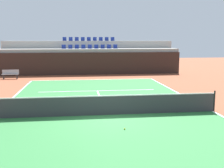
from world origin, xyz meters
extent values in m
plane|color=brown|center=(0.00, 0.00, 0.00)|extent=(80.00, 80.00, 0.00)
cube|color=#2D7238|center=(0.00, 0.00, 0.01)|extent=(11.00, 24.00, 0.01)
cube|color=white|center=(0.00, 11.95, 0.01)|extent=(11.00, 0.10, 0.00)
cube|color=white|center=(5.45, 0.00, 0.01)|extent=(0.10, 24.00, 0.00)
cube|color=white|center=(0.00, 6.40, 0.01)|extent=(8.26, 0.10, 0.00)
cube|color=white|center=(0.00, 3.20, 0.01)|extent=(0.10, 6.40, 0.00)
cube|color=black|center=(0.00, 15.75, 1.15)|extent=(19.06, 0.30, 2.30)
cube|color=#9E9E99|center=(0.00, 17.10, 1.33)|extent=(19.06, 2.40, 2.65)
cube|color=#9E9E99|center=(0.00, 19.50, 1.74)|extent=(19.06, 2.40, 3.47)
cube|color=navy|center=(-2.80, 17.10, 2.67)|extent=(0.44, 0.44, 0.04)
cube|color=navy|center=(-2.80, 17.30, 2.89)|extent=(0.44, 0.04, 0.40)
cube|color=navy|center=(-2.10, 17.10, 2.67)|extent=(0.44, 0.44, 0.04)
cube|color=navy|center=(-2.10, 17.30, 2.89)|extent=(0.44, 0.04, 0.40)
cube|color=navy|center=(-1.40, 17.10, 2.67)|extent=(0.44, 0.44, 0.04)
cube|color=navy|center=(-1.40, 17.30, 2.89)|extent=(0.44, 0.04, 0.40)
cube|color=navy|center=(-0.70, 17.10, 2.67)|extent=(0.44, 0.44, 0.04)
cube|color=navy|center=(-0.70, 17.30, 2.89)|extent=(0.44, 0.04, 0.40)
cube|color=navy|center=(0.00, 17.10, 2.67)|extent=(0.44, 0.44, 0.04)
cube|color=navy|center=(0.00, 17.30, 2.89)|extent=(0.44, 0.04, 0.40)
cube|color=navy|center=(0.70, 17.10, 2.67)|extent=(0.44, 0.44, 0.04)
cube|color=navy|center=(0.70, 17.30, 2.89)|extent=(0.44, 0.04, 0.40)
cube|color=navy|center=(1.40, 17.10, 2.67)|extent=(0.44, 0.44, 0.04)
cube|color=navy|center=(1.40, 17.30, 2.89)|extent=(0.44, 0.04, 0.40)
cube|color=navy|center=(2.10, 17.10, 2.67)|extent=(0.44, 0.44, 0.04)
cube|color=navy|center=(2.10, 17.30, 2.89)|extent=(0.44, 0.04, 0.40)
cube|color=navy|center=(2.80, 17.10, 2.67)|extent=(0.44, 0.44, 0.04)
cube|color=navy|center=(2.80, 17.30, 2.89)|extent=(0.44, 0.04, 0.40)
cube|color=navy|center=(-2.80, 19.50, 3.49)|extent=(0.44, 0.44, 0.04)
cube|color=navy|center=(-2.80, 19.70, 3.71)|extent=(0.44, 0.04, 0.40)
cube|color=navy|center=(-2.10, 19.50, 3.49)|extent=(0.44, 0.44, 0.04)
cube|color=navy|center=(-2.10, 19.70, 3.71)|extent=(0.44, 0.04, 0.40)
cube|color=navy|center=(-1.40, 19.50, 3.49)|extent=(0.44, 0.44, 0.04)
cube|color=navy|center=(-1.40, 19.70, 3.71)|extent=(0.44, 0.04, 0.40)
cube|color=navy|center=(-0.70, 19.50, 3.49)|extent=(0.44, 0.44, 0.04)
cube|color=navy|center=(-0.70, 19.70, 3.71)|extent=(0.44, 0.04, 0.40)
cube|color=navy|center=(0.00, 19.50, 3.49)|extent=(0.44, 0.44, 0.04)
cube|color=navy|center=(0.00, 19.70, 3.71)|extent=(0.44, 0.04, 0.40)
cube|color=navy|center=(0.70, 19.50, 3.49)|extent=(0.44, 0.44, 0.04)
cube|color=navy|center=(0.70, 19.70, 3.71)|extent=(0.44, 0.04, 0.40)
cube|color=navy|center=(1.40, 19.50, 3.49)|extent=(0.44, 0.44, 0.04)
cube|color=navy|center=(1.40, 19.70, 3.71)|extent=(0.44, 0.04, 0.40)
cube|color=navy|center=(2.10, 19.50, 3.49)|extent=(0.44, 0.44, 0.04)
cube|color=navy|center=(2.10, 19.70, 3.71)|extent=(0.44, 0.04, 0.40)
cube|color=navy|center=(2.80, 19.50, 3.49)|extent=(0.44, 0.44, 0.04)
cube|color=navy|center=(2.80, 19.70, 3.71)|extent=(0.44, 0.04, 0.40)
cylinder|color=black|center=(5.50, 0.00, 0.55)|extent=(0.08, 0.08, 1.07)
cube|color=#333338|center=(0.00, 0.00, 0.47)|extent=(10.90, 0.02, 0.92)
cube|color=white|center=(0.00, 0.00, 0.96)|extent=(10.90, 0.04, 0.05)
cube|color=#99999E|center=(-7.58, 13.43, 0.45)|extent=(1.50, 0.40, 0.05)
cube|color=#99999E|center=(-7.58, 13.61, 0.67)|extent=(1.50, 0.04, 0.36)
cube|color=#2D2D33|center=(-8.18, 13.29, 0.21)|extent=(0.06, 0.06, 0.42)
cube|color=#2D2D33|center=(-6.98, 13.29, 0.21)|extent=(0.06, 0.06, 0.42)
cube|color=#2D2D33|center=(-8.18, 13.57, 0.21)|extent=(0.06, 0.06, 0.42)
cube|color=#2D2D33|center=(-6.98, 13.57, 0.21)|extent=(0.06, 0.06, 0.42)
sphere|color=#CCE033|center=(0.49, -2.29, 0.04)|extent=(0.07, 0.07, 0.07)
camera|label=1|loc=(-1.36, -12.90, 3.64)|focal=44.16mm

